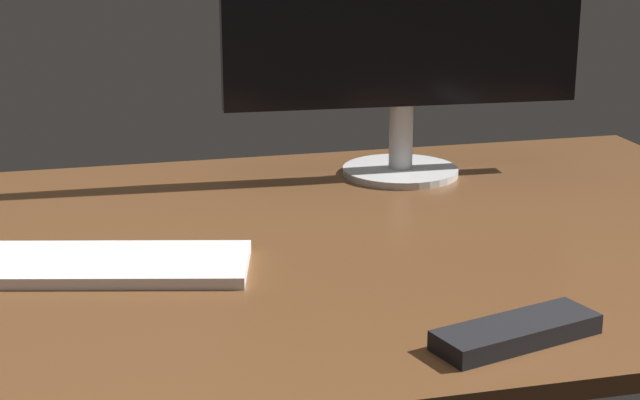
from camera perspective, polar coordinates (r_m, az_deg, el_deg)
name	(u,v)px	position (r cm, az deg, el deg)	size (l,w,h in cm)	color
desk	(267,252)	(124.67, -2.96, -2.86)	(140.00, 84.00, 2.00)	brown
monitor	(404,12)	(150.30, 4.64, 10.27)	(52.49, 17.22, 41.22)	#BDBDBD
keyboard	(82,264)	(118.57, -12.98, -3.47)	(37.07, 12.52, 1.33)	white
tv_remote	(517,332)	(99.43, 10.78, -7.16)	(16.69, 5.31, 1.93)	black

